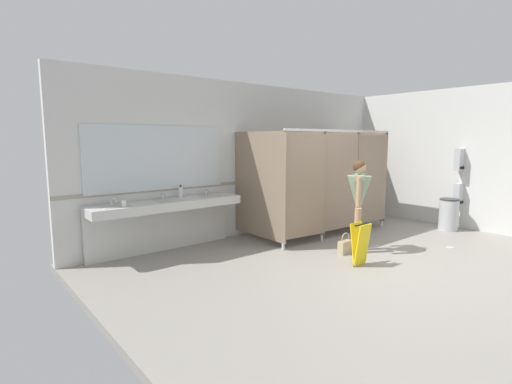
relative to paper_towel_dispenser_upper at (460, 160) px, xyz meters
The scene contains 16 objects.
ground_plane 3.82m from the paper_towel_dispenser_upper, behind, with size 7.72×6.27×0.10m, color gray.
wall_back 4.33m from the paper_towel_dispenser_upper, 143.80° to the left, with size 7.72×0.12×2.99m, color silver.
wall_side_right 0.37m from the paper_towel_dispenser_upper, 69.12° to the right, with size 0.12×6.27×2.99m, color silver.
wall_back_tile_band 4.31m from the paper_towel_dispenser_upper, 144.49° to the left, with size 7.72×0.01×0.06m, color #9E937F.
vanity_counter 6.17m from the paper_towel_dispenser_upper, 158.11° to the left, with size 2.57×0.57×1.01m.
mirror_panel 6.19m from the paper_towel_dispenser_upper, 156.37° to the left, with size 2.47×0.02×1.08m, color silver.
bathroom_stalls 3.03m from the paper_towel_dispenser_upper, 149.08° to the left, with size 3.04×1.45×2.08m.
paper_towel_dispenser_upper is the anchor object (origin of this frame).
paper_towel_dispenser_lower 0.74m from the paper_towel_dispenser_upper, 90.00° to the right, with size 0.30×0.13×0.46m.
trash_bin 1.19m from the paper_towel_dispenser_upper, behind, with size 0.38×0.38×0.67m.
person_standing 3.19m from the paper_towel_dispenser_upper, behind, with size 0.56×0.56×1.55m.
handbag 3.68m from the paper_towel_dispenser_upper, behind, with size 0.26×0.12×0.36m.
soap_dispenser 5.86m from the paper_towel_dispenser_upper, 156.17° to the left, with size 0.07×0.07×0.22m.
paper_cup 6.79m from the paper_towel_dispenser_upper, 162.36° to the left, with size 0.07×0.07×0.09m, color white.
wet_floor_sign 3.90m from the paper_towel_dispenser_upper, behind, with size 0.28×0.19×0.64m.
floor_drain_cover 2.31m from the paper_towel_dispenser_upper, 159.17° to the right, with size 0.14×0.14×0.01m, color #B7BABF.
Camera 1 is at (-4.96, -3.19, 1.88)m, focal length 26.68 mm.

